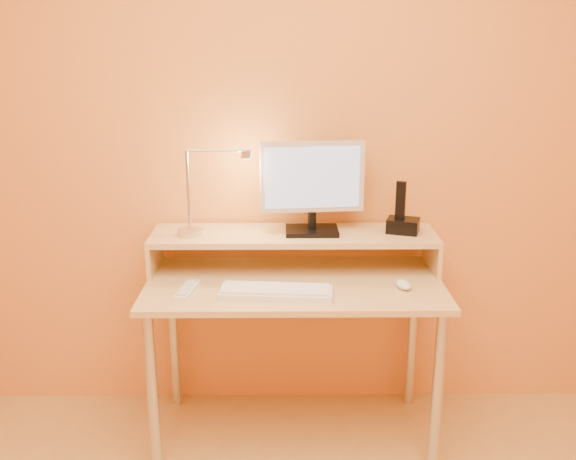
{
  "coord_description": "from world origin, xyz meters",
  "views": [
    {
      "loc": [
        -0.05,
        -1.24,
        1.67
      ],
      "look_at": [
        -0.03,
        1.13,
        0.95
      ],
      "focal_mm": 39.79,
      "sensor_mm": 36.0,
      "label": 1
    }
  ],
  "objects_px": {
    "lamp_base": "(190,232)",
    "remote_control": "(187,290)",
    "mouse": "(403,284)",
    "phone_dock": "(403,226)",
    "keyboard": "(276,292)",
    "monitor_panel": "(312,177)"
  },
  "relations": [
    {
      "from": "lamp_base",
      "to": "keyboard",
      "type": "bearing_deg",
      "value": -36.69
    },
    {
      "from": "monitor_panel",
      "to": "lamp_base",
      "type": "xyz_separation_m",
      "value": [
        -0.51,
        -0.04,
        -0.23
      ]
    },
    {
      "from": "monitor_panel",
      "to": "keyboard",
      "type": "height_order",
      "value": "monitor_panel"
    },
    {
      "from": "lamp_base",
      "to": "phone_dock",
      "type": "distance_m",
      "value": 0.89
    },
    {
      "from": "lamp_base",
      "to": "remote_control",
      "type": "height_order",
      "value": "lamp_base"
    },
    {
      "from": "lamp_base",
      "to": "mouse",
      "type": "xyz_separation_m",
      "value": [
        0.86,
        -0.2,
        -0.16
      ]
    },
    {
      "from": "phone_dock",
      "to": "mouse",
      "type": "relative_size",
      "value": 1.36
    },
    {
      "from": "phone_dock",
      "to": "keyboard",
      "type": "bearing_deg",
      "value": -132.86
    },
    {
      "from": "keyboard",
      "to": "phone_dock",
      "type": "bearing_deg",
      "value": 33.78
    },
    {
      "from": "keyboard",
      "to": "remote_control",
      "type": "height_order",
      "value": "keyboard"
    },
    {
      "from": "lamp_base",
      "to": "remote_control",
      "type": "relative_size",
      "value": 0.54
    },
    {
      "from": "mouse",
      "to": "monitor_panel",
      "type": "bearing_deg",
      "value": 135.76
    },
    {
      "from": "monitor_panel",
      "to": "keyboard",
      "type": "bearing_deg",
      "value": -121.38
    },
    {
      "from": "phone_dock",
      "to": "keyboard",
      "type": "distance_m",
      "value": 0.64
    },
    {
      "from": "phone_dock",
      "to": "remote_control",
      "type": "distance_m",
      "value": 0.94
    },
    {
      "from": "monitor_panel",
      "to": "lamp_base",
      "type": "distance_m",
      "value": 0.56
    },
    {
      "from": "keyboard",
      "to": "remote_control",
      "type": "distance_m",
      "value": 0.35
    },
    {
      "from": "phone_dock",
      "to": "mouse",
      "type": "bearing_deg",
      "value": -79.58
    },
    {
      "from": "lamp_base",
      "to": "remote_control",
      "type": "xyz_separation_m",
      "value": [
        0.01,
        -0.24,
        -0.16
      ]
    },
    {
      "from": "monitor_panel",
      "to": "mouse",
      "type": "xyz_separation_m",
      "value": [
        0.35,
        -0.24,
        -0.38
      ]
    },
    {
      "from": "monitor_panel",
      "to": "phone_dock",
      "type": "bearing_deg",
      "value": -6.99
    },
    {
      "from": "phone_dock",
      "to": "mouse",
      "type": "height_order",
      "value": "phone_dock"
    }
  ]
}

